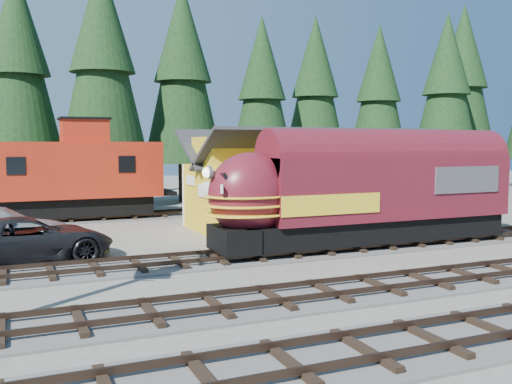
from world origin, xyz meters
name	(u,v)px	position (x,y,z in m)	size (l,w,h in m)	color
ground	(441,265)	(0.00, 0.00, 0.00)	(120.00, 120.00, 0.00)	#6B665B
track_spur	(98,219)	(-10.00, 18.00, 0.06)	(32.00, 3.20, 0.33)	#4C4947
depot	(307,172)	(0.00, 10.50, 2.96)	(12.80, 7.00, 5.30)	gold
conifer_backdrop	(302,79)	(6.92, 24.27, 9.56)	(78.55, 23.82, 15.69)	black
locomotive	(358,196)	(-1.06, 4.00, 2.29)	(14.19, 2.82, 3.86)	black
caboose	(67,174)	(-11.64, 18.00, 2.73)	(10.68, 3.10, 5.55)	black
pickup_truck_a	(28,240)	(-14.13, 6.62, 0.88)	(2.91, 6.31, 1.75)	black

